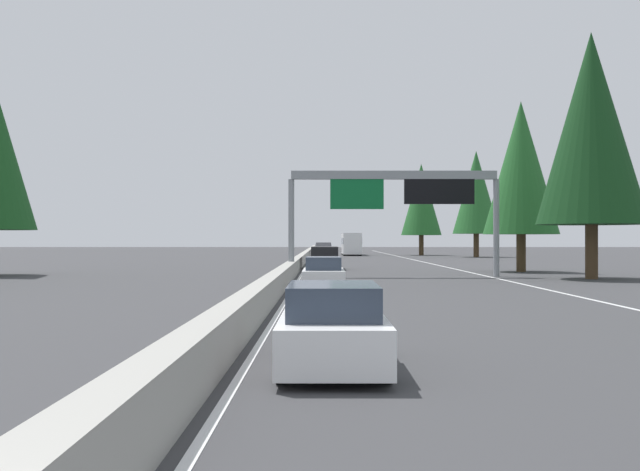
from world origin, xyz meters
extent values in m
plane|color=#38383A|center=(60.00, 0.00, 0.00)|extent=(320.00, 320.00, 0.00)
cube|color=#9E9B93|center=(80.00, 0.30, 0.45)|extent=(180.00, 0.56, 0.90)
cube|color=silver|center=(70.00, -11.52, 0.01)|extent=(160.00, 0.16, 0.01)
cube|color=silver|center=(70.00, -0.25, 0.01)|extent=(160.00, 0.16, 0.01)
cylinder|color=gray|center=(43.80, 0.30, 2.92)|extent=(0.36, 0.36, 5.85)
cylinder|color=gray|center=(43.80, -12.02, 2.92)|extent=(0.36, 0.36, 5.85)
cube|color=gray|center=(43.80, -5.86, 6.10)|extent=(0.50, 12.32, 0.50)
cube|color=#0C602D|center=(43.65, -3.64, 5.00)|extent=(0.12, 3.20, 1.90)
cube|color=black|center=(43.65, -8.57, 5.10)|extent=(0.16, 4.20, 1.50)
cube|color=white|center=(11.54, -1.77, 0.53)|extent=(4.40, 1.80, 0.76)
cube|color=#2D3847|center=(11.32, -1.77, 1.19)|extent=(2.46, 1.51, 0.56)
cylinder|color=black|center=(12.95, -0.98, 0.32)|extent=(0.64, 0.22, 0.64)
cylinder|color=black|center=(12.95, -2.56, 0.32)|extent=(0.64, 0.22, 0.64)
cylinder|color=black|center=(10.13, -0.98, 0.32)|extent=(0.64, 0.22, 0.64)
cylinder|color=black|center=(10.13, -2.56, 0.32)|extent=(0.64, 0.22, 0.64)
cube|color=white|center=(31.63, -1.63, 0.53)|extent=(4.40, 1.80, 0.76)
cube|color=#2D3847|center=(31.41, -1.63, 1.19)|extent=(2.46, 1.51, 0.56)
cylinder|color=black|center=(33.04, -0.84, 0.32)|extent=(0.64, 0.22, 0.64)
cylinder|color=black|center=(33.04, -2.42, 0.32)|extent=(0.64, 0.22, 0.64)
cylinder|color=black|center=(30.23, -0.84, 0.32)|extent=(0.64, 0.22, 0.64)
cylinder|color=black|center=(30.23, -2.42, 0.32)|extent=(0.64, 0.22, 0.64)
cube|color=black|center=(54.91, -1.73, 0.97)|extent=(5.00, 1.95, 1.44)
cube|color=#2D3847|center=(52.61, -1.73, 1.22)|extent=(0.08, 1.48, 0.56)
cylinder|color=black|center=(56.61, -0.87, 0.35)|extent=(0.70, 0.24, 0.70)
cylinder|color=black|center=(56.61, -2.58, 0.35)|extent=(0.70, 0.24, 0.70)
cylinder|color=black|center=(53.21, -0.87, 0.35)|extent=(0.70, 0.24, 0.70)
cylinder|color=black|center=(53.21, -2.58, 0.35)|extent=(0.70, 0.24, 0.70)
cube|color=white|center=(105.51, -5.63, 1.65)|extent=(11.50, 2.50, 2.90)
cube|color=#2D3847|center=(105.51, -5.63, 2.01)|extent=(11.04, 2.55, 0.84)
cylinder|color=black|center=(109.54, -4.53, 0.50)|extent=(1.00, 0.30, 1.00)
cylinder|color=black|center=(109.54, -6.73, 0.50)|extent=(1.00, 0.30, 1.00)
cylinder|color=black|center=(101.49, -4.53, 0.50)|extent=(1.00, 0.30, 1.00)
cylinder|color=black|center=(101.49, -6.73, 0.50)|extent=(1.00, 0.30, 1.00)
cube|color=slate|center=(90.91, -1.68, 0.61)|extent=(5.60, 2.00, 0.70)
cube|color=slate|center=(91.92, -1.68, 1.41)|extent=(2.24, 1.84, 0.90)
cube|color=#2D3847|center=(91.92, -1.68, 1.50)|extent=(2.02, 1.92, 0.41)
cylinder|color=black|center=(92.76, -0.82, 0.40)|extent=(0.80, 0.28, 0.80)
cylinder|color=black|center=(92.76, -2.54, 0.40)|extent=(0.80, 0.28, 0.80)
cylinder|color=black|center=(89.06, -0.82, 0.40)|extent=(0.80, 0.28, 0.80)
cylinder|color=black|center=(89.06, -2.54, 0.40)|extent=(0.80, 0.28, 0.80)
cylinder|color=#4C3823|center=(41.04, -16.75, 1.54)|extent=(0.70, 0.70, 3.07)
cone|color=#143D19|center=(41.04, -16.75, 8.52)|extent=(6.15, 6.15, 10.89)
cylinder|color=#4C3823|center=(50.49, -15.26, 1.30)|extent=(0.64, 0.64, 2.59)
cone|color=#236028|center=(50.49, -15.26, 7.19)|extent=(5.18, 5.18, 9.19)
cylinder|color=#4C3823|center=(93.91, -21.00, 1.48)|extent=(0.68, 0.68, 2.96)
cone|color=#236028|center=(93.91, -21.00, 8.21)|extent=(5.92, 5.92, 10.49)
cylinder|color=#4C3823|center=(104.79, -15.47, 1.42)|extent=(0.67, 0.67, 2.84)
cone|color=#236028|center=(104.79, -15.47, 7.88)|extent=(5.68, 5.68, 10.08)
camera|label=1|loc=(-1.57, -1.60, 2.23)|focal=42.45mm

